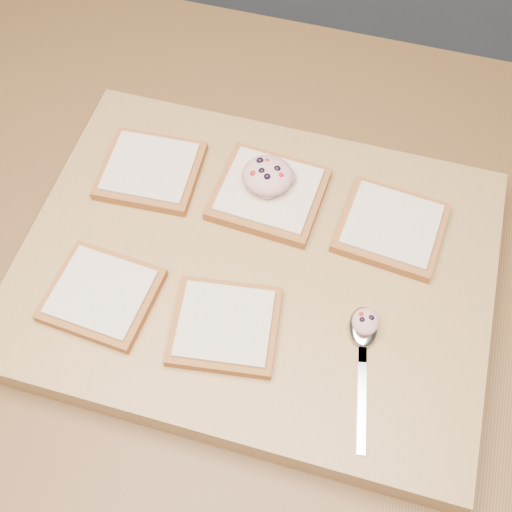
{
  "coord_description": "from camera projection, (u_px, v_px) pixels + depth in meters",
  "views": [
    {
      "loc": [
        -0.02,
        -0.43,
        1.6
      ],
      "look_at": [
        -0.12,
        -0.07,
        0.96
      ],
      "focal_mm": 45.0,
      "sensor_mm": 36.0,
      "label": 1
    }
  ],
  "objects": [
    {
      "name": "tuna_salad_dollop",
      "position": [
        268.0,
        175.0,
        0.78
      ],
      "size": [
        0.06,
        0.06,
        0.03
      ],
      "color": "#DA948C",
      "rests_on": "bread_far_center"
    },
    {
      "name": "bread_far_right",
      "position": [
        391.0,
        227.0,
        0.77
      ],
      "size": [
        0.13,
        0.12,
        0.02
      ],
      "color": "#9B5A28",
      "rests_on": "cutting_board"
    },
    {
      "name": "bread_near_left",
      "position": [
        102.0,
        294.0,
        0.72
      ],
      "size": [
        0.12,
        0.11,
        0.02
      ],
      "color": "#9B5A28",
      "rests_on": "cutting_board"
    },
    {
      "name": "ground",
      "position": [
        308.0,
        438.0,
        1.59
      ],
      "size": [
        4.0,
        4.0,
        0.0
      ],
      "primitive_type": "plane",
      "color": "#515459",
      "rests_on": "ground"
    },
    {
      "name": "spoon_salad",
      "position": [
        365.0,
        321.0,
        0.69
      ],
      "size": [
        0.03,
        0.03,
        0.02
      ],
      "color": "#DA948C",
      "rests_on": "spoon"
    },
    {
      "name": "bread_far_center",
      "position": [
        269.0,
        193.0,
        0.79
      ],
      "size": [
        0.14,
        0.13,
        0.02
      ],
      "color": "#9B5A28",
      "rests_on": "cutting_board"
    },
    {
      "name": "bread_far_left",
      "position": [
        151.0,
        170.0,
        0.81
      ],
      "size": [
        0.13,
        0.12,
        0.02
      ],
      "color": "#9B5A28",
      "rests_on": "cutting_board"
    },
    {
      "name": "spoon",
      "position": [
        363.0,
        337.0,
        0.7
      ],
      "size": [
        0.05,
        0.16,
        0.01
      ],
      "color": "silver",
      "rests_on": "cutting_board"
    },
    {
      "name": "cutting_board",
      "position": [
        256.0,
        270.0,
        0.77
      ],
      "size": [
        0.55,
        0.42,
        0.04
      ],
      "primitive_type": "cube",
      "color": "tan",
      "rests_on": "island_counter"
    },
    {
      "name": "bread_near_center",
      "position": [
        225.0,
        325.0,
        0.7
      ],
      "size": [
        0.13,
        0.12,
        0.02
      ],
      "color": "#9B5A28",
      "rests_on": "cutting_board"
    },
    {
      "name": "island_counter",
      "position": [
        326.0,
        375.0,
        1.2
      ],
      "size": [
        2.0,
        0.8,
        0.9
      ],
      "color": "slate",
      "rests_on": "ground"
    }
  ]
}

